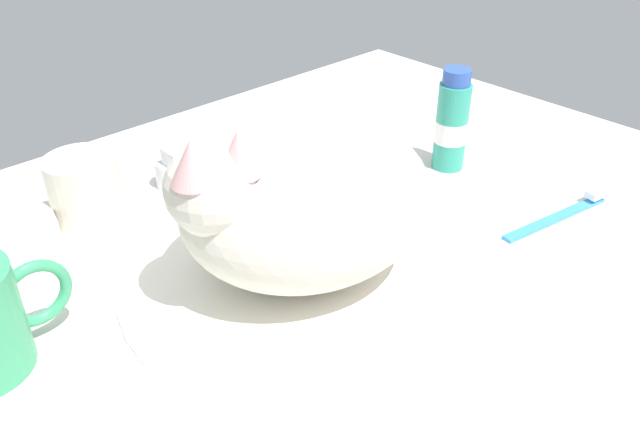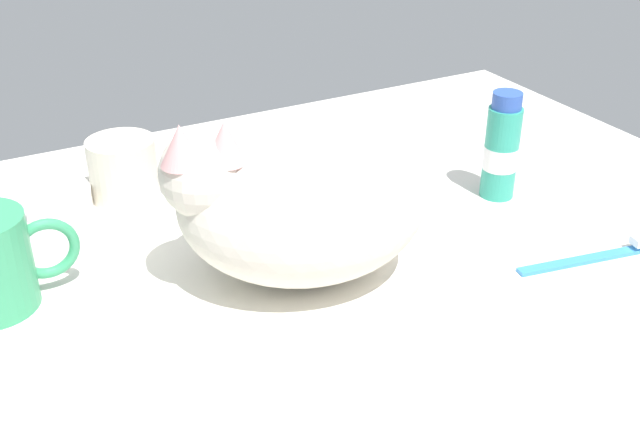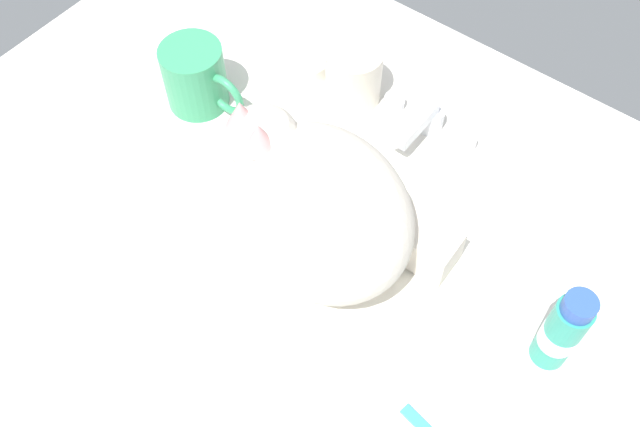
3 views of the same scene
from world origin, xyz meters
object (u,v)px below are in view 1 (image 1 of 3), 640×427
object	(u,v)px
faucet	(176,172)
soap_bar	(20,231)
toothbrush	(562,213)
rinse_cup	(86,194)
toothpaste_bottle	(452,123)
cat	(299,199)

from	to	relation	value
faucet	soap_bar	bearing A→B (deg)	-178.96
soap_bar	faucet	bearing A→B (deg)	1.04
faucet	toothbrush	xyz separation A→B (cm)	(26.86, -33.67, -1.66)
toothbrush	rinse_cup	bearing A→B (deg)	138.99
toothpaste_bottle	toothbrush	size ratio (longest dim) A/B	0.82
rinse_cup	toothpaste_bottle	world-z (taller)	toothpaste_bottle
faucet	soap_bar	xyz separation A→B (cm)	(-18.05, -0.33, 0.29)
rinse_cup	soap_bar	xyz separation A→B (cm)	(-7.05, 0.42, -1.58)
faucet	rinse_cup	bearing A→B (deg)	-176.08
faucet	cat	bearing A→B (deg)	-91.32
cat	toothbrush	xyz separation A→B (cm)	(27.36, -11.74, -7.76)
cat	toothbrush	bearing A→B (deg)	-23.22
faucet	toothbrush	world-z (taller)	faucet
toothbrush	toothpaste_bottle	bearing A→B (deg)	88.36
toothpaste_bottle	toothbrush	bearing A→B (deg)	-91.64
soap_bar	toothpaste_bottle	bearing A→B (deg)	-21.19
rinse_cup	soap_bar	world-z (taller)	rinse_cup
toothpaste_bottle	rinse_cup	bearing A→B (deg)	155.87
faucet	cat	world-z (taller)	cat
cat	rinse_cup	world-z (taller)	cat
faucet	soap_bar	size ratio (longest dim) A/B	2.07
rinse_cup	toothbrush	bearing A→B (deg)	-41.01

